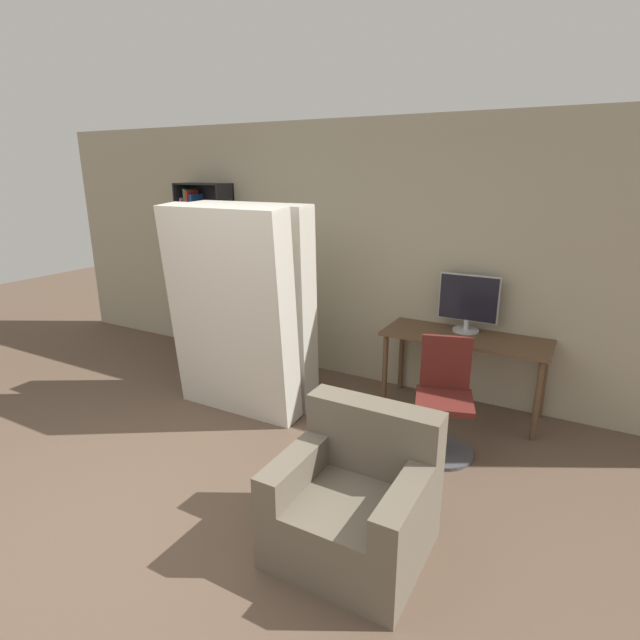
# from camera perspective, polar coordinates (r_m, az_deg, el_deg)

# --- Properties ---
(ground_plane) EXTENTS (16.00, 16.00, 0.00)m
(ground_plane) POSITION_cam_1_polar(r_m,az_deg,el_deg) (3.68, -21.77, -21.46)
(ground_plane) COLOR brown
(wall_back) EXTENTS (8.00, 0.06, 2.70)m
(wall_back) POSITION_cam_1_polar(r_m,az_deg,el_deg) (5.38, 2.17, 7.60)
(wall_back) COLOR tan
(wall_back) RESTS_ON ground
(desk) EXTENTS (1.48, 0.58, 0.75)m
(desk) POSITION_cam_1_polar(r_m,az_deg,el_deg) (4.77, 16.20, -2.89)
(desk) COLOR brown
(desk) RESTS_ON ground
(monitor) EXTENTS (0.55, 0.24, 0.54)m
(monitor) POSITION_cam_1_polar(r_m,az_deg,el_deg) (4.81, 16.58, 2.03)
(monitor) COLOR #B7B7BC
(monitor) RESTS_ON desk
(office_chair) EXTENTS (0.55, 0.55, 0.94)m
(office_chair) POSITION_cam_1_polar(r_m,az_deg,el_deg) (4.17, 13.91, -9.68)
(office_chair) COLOR #4C4C51
(office_chair) RESTS_ON ground
(bookshelf) EXTENTS (0.67, 0.30, 2.06)m
(bookshelf) POSITION_cam_1_polar(r_m,az_deg,el_deg) (6.31, -13.05, 5.62)
(bookshelf) COLOR black
(bookshelf) RESTS_ON ground
(mattress_near) EXTENTS (1.24, 0.42, 1.93)m
(mattress_near) POSITION_cam_1_polar(r_m,az_deg,el_deg) (4.55, -10.14, 0.68)
(mattress_near) COLOR beige
(mattress_near) RESTS_ON ground
(mattress_far) EXTENTS (1.24, 0.34, 1.93)m
(mattress_far) POSITION_cam_1_polar(r_m,az_deg,el_deg) (4.82, -7.49, 1.68)
(mattress_far) COLOR beige
(mattress_far) RESTS_ON ground
(armchair) EXTENTS (0.85, 0.80, 0.85)m
(armchair) POSITION_cam_1_polar(r_m,az_deg,el_deg) (3.17, 4.15, -19.84)
(armchair) COLOR #665B4C
(armchair) RESTS_ON ground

